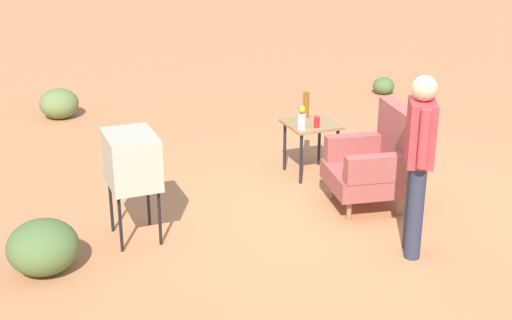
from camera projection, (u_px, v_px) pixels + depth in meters
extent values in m
plane|color=#C17A4C|center=(359.00, 214.00, 7.16)|extent=(60.00, 60.00, 0.00)
cylinder|color=#937047|center=(333.00, 189.00, 7.48)|extent=(0.05, 0.05, 0.22)
cylinder|color=#937047|center=(349.00, 209.00, 7.00)|extent=(0.05, 0.05, 0.22)
cylinder|color=#937047|center=(380.00, 185.00, 7.59)|extent=(0.05, 0.05, 0.22)
cylinder|color=#937047|center=(399.00, 205.00, 7.10)|extent=(0.05, 0.05, 0.22)
cube|color=#9E4C47|center=(366.00, 178.00, 7.22)|extent=(0.88, 0.88, 0.20)
cube|color=#9E4C47|center=(399.00, 137.00, 7.13)|extent=(0.78, 0.29, 0.64)
cube|color=#9E4C47|center=(357.00, 146.00, 7.43)|extent=(0.25, 0.70, 0.26)
cube|color=#9E4C47|center=(379.00, 168.00, 6.84)|extent=(0.25, 0.70, 0.26)
cylinder|color=black|center=(285.00, 146.00, 8.20)|extent=(0.04, 0.04, 0.59)
cylinder|color=black|center=(301.00, 159.00, 7.81)|extent=(0.04, 0.04, 0.59)
cylinder|color=black|center=(319.00, 141.00, 8.36)|extent=(0.04, 0.04, 0.59)
cylinder|color=black|center=(337.00, 154.00, 7.97)|extent=(0.04, 0.04, 0.59)
cube|color=#937047|center=(311.00, 124.00, 7.98)|extent=(0.56, 0.56, 0.03)
cylinder|color=black|center=(160.00, 217.00, 6.44)|extent=(0.03, 0.03, 0.55)
cylinder|color=black|center=(148.00, 199.00, 6.83)|extent=(0.03, 0.03, 0.55)
cylinder|color=black|center=(120.00, 224.00, 6.32)|extent=(0.03, 0.03, 0.55)
cylinder|color=black|center=(111.00, 205.00, 6.70)|extent=(0.03, 0.03, 0.55)
cube|color=#BCB299|center=(131.00, 159.00, 6.39)|extent=(0.60, 0.44, 0.48)
cube|color=#383D3F|center=(156.00, 156.00, 6.47)|extent=(0.42, 0.01, 0.34)
cylinder|color=#2D3347|center=(413.00, 204.00, 6.34)|extent=(0.14, 0.14, 0.86)
cylinder|color=#2D3347|center=(415.00, 213.00, 6.16)|extent=(0.14, 0.14, 0.86)
cube|color=#BC383D|center=(421.00, 133.00, 6.00)|extent=(0.42, 0.36, 0.56)
cylinder|color=#BC383D|center=(418.00, 121.00, 6.21)|extent=(0.09, 0.09, 0.50)
cylinder|color=#BC383D|center=(424.00, 139.00, 5.77)|extent=(0.09, 0.09, 0.50)
sphere|color=#DBAD84|center=(425.00, 88.00, 5.86)|extent=(0.22, 0.22, 0.22)
cylinder|color=brown|center=(306.00, 105.00, 8.12)|extent=(0.07, 0.07, 0.30)
cylinder|color=red|center=(317.00, 122.00, 7.80)|extent=(0.07, 0.07, 0.12)
cylinder|color=silver|center=(302.00, 121.00, 7.73)|extent=(0.09, 0.09, 0.18)
sphere|color=yellow|center=(302.00, 109.00, 7.68)|extent=(0.07, 0.07, 0.07)
sphere|color=#E04C66|center=(301.00, 108.00, 7.72)|extent=(0.07, 0.07, 0.07)
sphere|color=orange|center=(302.00, 110.00, 7.65)|extent=(0.07, 0.07, 0.07)
ellipsoid|color=olive|center=(59.00, 104.00, 10.14)|extent=(0.55, 0.55, 0.43)
ellipsoid|color=#516B38|center=(43.00, 247.00, 5.99)|extent=(0.61, 0.61, 0.47)
ellipsoid|color=#516B38|center=(384.00, 86.00, 11.39)|extent=(0.35, 0.35, 0.27)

